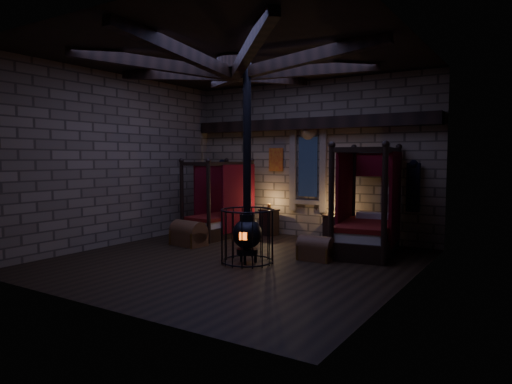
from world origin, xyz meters
The scene contains 8 objects.
room centered at (0.00, 0.09, 3.74)m, with size 7.02×7.02×4.29m.
bed_left centered at (-2.06, 2.26, 0.50)m, with size 1.13×2.00×2.04m.
bed_right centered at (2.06, 2.30, 0.58)m, with size 1.51×2.41×2.36m.
trunk_left centered at (-1.92, 0.77, 0.28)m, with size 0.92×0.65×0.62m.
trunk_right centered at (1.40, 0.96, 0.23)m, with size 0.72×0.47×0.52m.
nightstand_left centered at (-1.01, 3.11, 0.37)m, with size 0.51×0.50×0.88m.
nightstand_right centered at (0.91, 3.08, 0.36)m, with size 0.50×0.48×0.76m.
stove centered at (0.34, -0.03, 0.65)m, with size 1.08×1.08×4.05m.
Camera 1 is at (5.41, -7.69, 2.14)m, focal length 32.00 mm.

